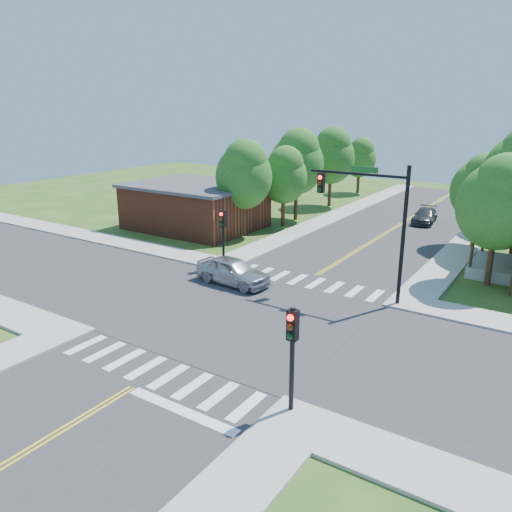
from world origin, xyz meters
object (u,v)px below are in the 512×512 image
Objects in this scene: signal_mast_ne at (372,210)px; signal_pole_nw at (223,228)px; car_dgrey at (425,216)px; car_silver at (233,272)px; signal_pole_se at (292,341)px.

signal_pole_nw is at bearing -179.93° from signal_mast_ne.
signal_pole_nw reaches higher than car_dgrey.
car_silver is at bearing -109.30° from car_dgrey.
signal_mast_ne is at bearing -89.75° from car_dgrey.
signal_pole_se is 0.84× the size of car_dgrey.
signal_mast_ne is at bearing 98.56° from signal_pole_se.
car_dgrey is (7.17, 19.72, -2.03)m from signal_pole_nw.
signal_pole_nw is at bearing -116.52° from car_dgrey.
car_silver is at bearing -42.92° from signal_pole_nw.
signal_pole_se is at bearing -81.44° from signal_mast_ne.
signal_mast_ne reaches higher than signal_pole_nw.
signal_pole_se is at bearing -45.00° from signal_pole_nw.
signal_pole_nw is (-11.20, 11.20, 0.00)m from signal_pole_se.
signal_pole_se is at bearing -89.11° from car_dgrey.
signal_mast_ne is 9.76m from signal_pole_nw.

